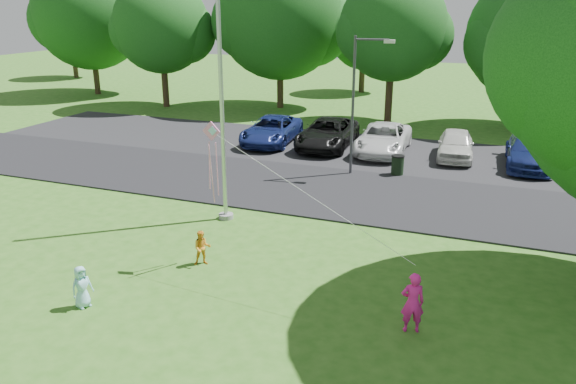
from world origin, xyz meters
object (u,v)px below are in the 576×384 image
(kite, at_px, (217,151))
(woman, at_px, (413,302))
(street_lamp, at_px, (359,94))
(flagpole, at_px, (221,97))
(trash_can, at_px, (398,165))
(child_blue, at_px, (82,287))
(child_yellow, at_px, (202,248))

(kite, bearing_deg, woman, -14.62)
(woman, bearing_deg, kite, -34.76)
(street_lamp, bearing_deg, flagpole, -120.85)
(trash_can, height_order, child_blue, child_blue)
(child_yellow, bearing_deg, child_blue, -148.77)
(trash_can, bearing_deg, kite, -106.74)
(woman, height_order, child_yellow, woman)
(flagpole, distance_m, woman, 9.15)
(flagpole, xyz_separation_m, street_lamp, (2.86, 6.56, -0.70))
(woman, height_order, child_blue, woman)
(woman, distance_m, child_blue, 7.82)
(trash_can, bearing_deg, woman, -77.93)
(flagpole, xyz_separation_m, child_blue, (-0.56, -6.49, -3.63))
(child_yellow, bearing_deg, woman, -43.81)
(child_yellow, height_order, child_blue, child_blue)
(street_lamp, height_order, child_yellow, street_lamp)
(trash_can, xyz_separation_m, child_blue, (-5.10, -13.56, 0.09))
(trash_can, distance_m, child_yellow, 11.06)
(flagpole, relative_size, street_lamp, 1.74)
(flagpole, relative_size, child_yellow, 9.86)
(street_lamp, bearing_deg, child_yellow, -107.81)
(flagpole, bearing_deg, street_lamp, 66.46)
(woman, distance_m, child_yellow, 6.18)
(flagpole, height_order, trash_can, flagpole)
(child_yellow, relative_size, kite, 0.17)
(woman, bearing_deg, flagpole, -52.90)
(child_yellow, distance_m, kite, 2.84)
(flagpole, xyz_separation_m, trash_can, (4.54, 7.07, -3.72))
(kite, bearing_deg, street_lamp, 82.70)
(street_lamp, xyz_separation_m, kite, (-1.40, -9.70, -0.16))
(child_blue, xyz_separation_m, kite, (2.02, 3.34, 2.77))
(child_yellow, xyz_separation_m, child_blue, (-1.57, -3.08, 0.03))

